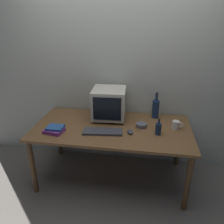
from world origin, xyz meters
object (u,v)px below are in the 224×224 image
at_px(mug, 176,125).
at_px(crt_monitor, 109,103).
at_px(bottle_short, 158,128).
at_px(book_stack, 54,130).
at_px(bottle_tall, 156,108).
at_px(cd_spindle, 141,125).
at_px(computer_mouse, 130,132).
at_px(keyboard, 103,132).

bearing_deg(mug, crt_monitor, 169.03).
distance_m(crt_monitor, bottle_short, 0.67).
bearing_deg(book_stack, mug, 12.53).
xyz_separation_m(crt_monitor, book_stack, (-0.52, -0.44, -0.16)).
distance_m(bottle_tall, bottle_short, 0.43).
xyz_separation_m(bottle_short, cd_spindle, (-0.18, 0.14, -0.05)).
bearing_deg(mug, computer_mouse, -159.33).
bearing_deg(mug, cd_spindle, -176.65).
height_order(keyboard, computer_mouse, computer_mouse).
bearing_deg(cd_spindle, crt_monitor, 156.64).
distance_m(crt_monitor, computer_mouse, 0.47).
bearing_deg(computer_mouse, mug, 6.08).
bearing_deg(bottle_short, cd_spindle, 141.49).
bearing_deg(keyboard, cd_spindle, 19.93).
bearing_deg(bottle_short, book_stack, -173.55).
bearing_deg(book_stack, cd_spindle, 16.14).
distance_m(bottle_tall, mug, 0.35).
distance_m(computer_mouse, book_stack, 0.81).
xyz_separation_m(computer_mouse, bottle_short, (0.29, 0.02, 0.05)).
bearing_deg(book_stack, computer_mouse, 7.28).
xyz_separation_m(crt_monitor, computer_mouse, (0.28, -0.33, -0.17)).
distance_m(crt_monitor, bottle_tall, 0.57).
distance_m(computer_mouse, cd_spindle, 0.20).
height_order(keyboard, bottle_short, bottle_short).
relative_size(keyboard, bottle_tall, 1.29).
xyz_separation_m(bottle_tall, bottle_short, (0.02, -0.42, -0.05)).
xyz_separation_m(keyboard, bottle_tall, (0.56, 0.48, 0.11)).
relative_size(computer_mouse, cd_spindle, 0.83).
height_order(book_stack, mug, mug).
relative_size(crt_monitor, book_stack, 1.87).
xyz_separation_m(bottle_short, mug, (0.20, 0.16, -0.02)).
height_order(crt_monitor, keyboard, crt_monitor).
distance_m(keyboard, bottle_short, 0.59).
height_order(crt_monitor, cd_spindle, crt_monitor).
xyz_separation_m(book_stack, mug, (1.29, 0.29, 0.02)).
bearing_deg(bottle_tall, book_stack, -152.94).
xyz_separation_m(crt_monitor, bottle_tall, (0.55, 0.11, -0.07)).
bearing_deg(cd_spindle, keyboard, -154.00).
relative_size(computer_mouse, mug, 0.83).
height_order(keyboard, bottle_tall, bottle_tall).
xyz_separation_m(keyboard, bottle_short, (0.58, 0.06, 0.06)).
height_order(bottle_tall, book_stack, bottle_tall).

